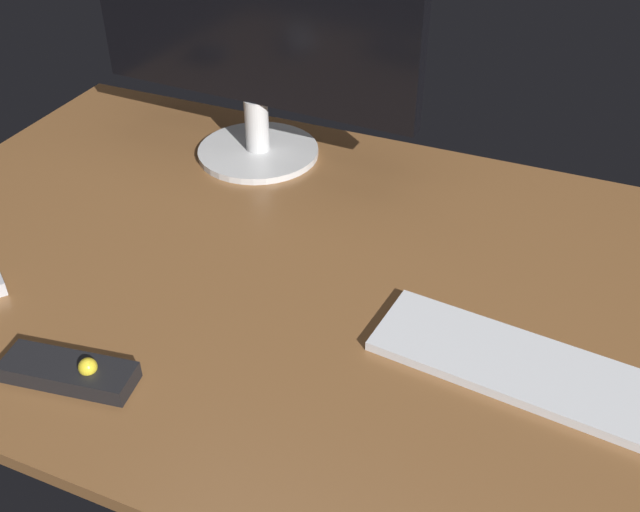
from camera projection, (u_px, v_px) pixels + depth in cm
name	position (u px, v px, depth cm)	size (l,w,h in cm)	color
desk	(329.00, 281.00, 102.92)	(140.00, 84.00, 2.00)	brown
monitor	(252.00, 33.00, 117.36)	(57.81, 21.30, 38.70)	silver
keyboard	(565.00, 382.00, 85.14)	(45.79, 11.68, 1.25)	silver
media_remote	(70.00, 372.00, 85.63)	(16.53, 7.52, 3.77)	black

